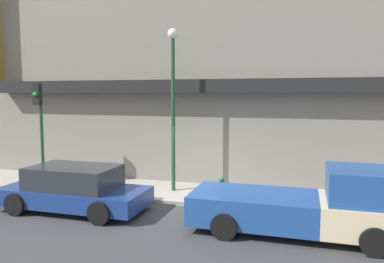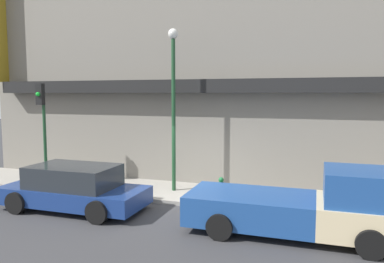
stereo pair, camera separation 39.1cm
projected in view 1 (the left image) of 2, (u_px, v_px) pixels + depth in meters
ground_plane at (181, 206)px, 12.13m from camera, size 80.00×80.00×0.00m
sidewalk at (193, 194)px, 13.37m from camera, size 36.00×2.62×0.14m
building at (211, 78)px, 15.61m from camera, size 19.80×3.80×9.83m
pickup_truck at (313, 205)px, 9.59m from camera, size 5.52×2.16×1.79m
parked_car at (74, 189)px, 11.63m from camera, size 4.58×2.08×1.40m
fire_hydrant at (222, 188)px, 12.39m from camera, size 0.19×0.19×0.75m
street_lamp at (173, 91)px, 13.23m from camera, size 0.36×0.36×5.77m
traffic_light at (40, 116)px, 14.06m from camera, size 0.28×0.42×3.88m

